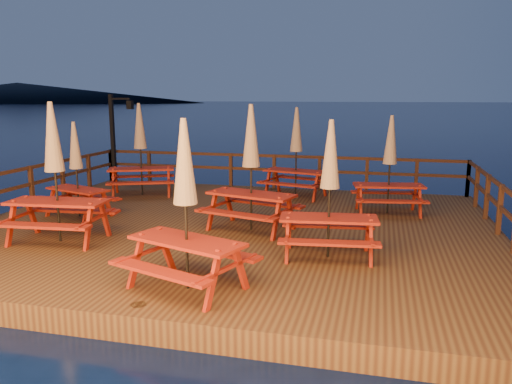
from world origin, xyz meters
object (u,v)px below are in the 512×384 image
picnic_table_1 (251,166)px  picnic_table_2 (330,187)px  lamp_post (117,130)px  picnic_table_0 (76,168)px

picnic_table_1 → picnic_table_2: (1.87, -1.51, -0.12)m
lamp_post → picnic_table_1: (5.95, -4.80, -0.35)m
lamp_post → picnic_table_2: (7.82, -6.31, -0.47)m
picnic_table_0 → picnic_table_2: bearing=2.7°
picnic_table_1 → picnic_table_0: bearing=-167.0°
picnic_table_0 → lamp_post: bearing=125.3°
picnic_table_0 → picnic_table_2: size_ratio=0.92×
picnic_table_0 → picnic_table_2: 6.57m
picnic_table_1 → picnic_table_2: picnic_table_1 is taller
picnic_table_0 → picnic_table_2: picnic_table_2 is taller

